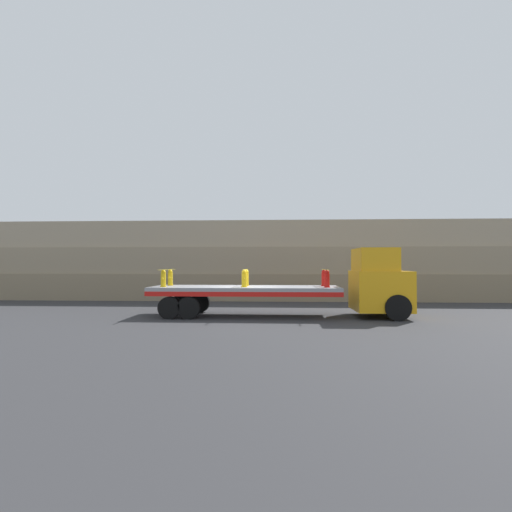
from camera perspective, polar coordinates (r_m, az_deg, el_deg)
The scene contains 13 objects.
ground_plane at distance 18.06m, azimuth -1.55°, elevation -8.56°, with size 120.00×120.00×0.00m, color #2D2D30.
rock_cliff at distance 26.50m, azimuth 0.01°, elevation -0.67°, with size 60.00×3.30×5.13m.
truck_cab at distance 18.43m, azimuth 17.40°, elevation -3.72°, with size 2.31×2.74×3.02m.
flatbed_trailer at distance 18.02m, azimuth -3.51°, elevation -5.20°, with size 8.34×2.65×1.32m.
fire_hydrant_yellow_near_0 at distance 18.03m, azimuth -13.10°, elevation -3.18°, with size 0.28×0.44×0.75m.
fire_hydrant_yellow_far_0 at distance 19.11m, azimuth -12.15°, elevation -3.07°, with size 0.28×0.44×0.75m.
fire_hydrant_yellow_near_1 at distance 17.37m, azimuth -1.70°, elevation -3.28°, with size 0.28×0.44×0.75m.
fire_hydrant_yellow_far_1 at distance 18.48m, azimuth -1.40°, elevation -3.16°, with size 0.28×0.44×0.75m.
fire_hydrant_red_near_2 at distance 17.43m, azimuth 10.10°, elevation -3.26°, with size 0.28×0.44×0.75m.
fire_hydrant_red_far_2 at distance 18.54m, azimuth 9.69°, elevation -3.14°, with size 0.28×0.44×0.75m.
cargo_strap_rear at distance 18.56m, azimuth -12.61°, elevation -1.91°, with size 0.05×2.75×0.01m.
cargo_strap_middle at distance 17.92m, azimuth -1.55°, elevation -1.96°, with size 0.05×2.75×0.01m.
cargo_strap_front at distance 17.97m, azimuth 9.88°, elevation -1.94°, with size 0.05×2.75×0.01m.
Camera 1 is at (1.50, -17.85, 2.30)m, focal length 28.00 mm.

